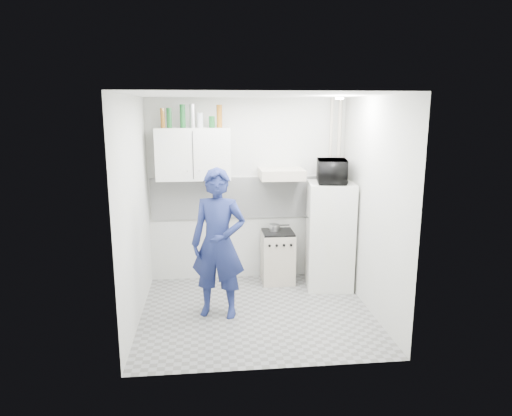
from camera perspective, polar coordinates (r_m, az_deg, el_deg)
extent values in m
plane|color=gray|center=(5.75, 0.08, -12.92)|extent=(2.80, 2.80, 0.00)
plane|color=white|center=(5.20, 0.09, 13.96)|extent=(2.80, 2.80, 0.00)
plane|color=silver|center=(6.55, -1.08, 2.18)|extent=(2.80, 0.00, 2.80)
plane|color=silver|center=(5.37, -14.96, -0.49)|extent=(0.00, 2.60, 2.60)
plane|color=silver|center=(5.65, 14.36, 0.16)|extent=(0.00, 2.60, 2.60)
imported|color=navy|center=(5.40, -4.73, -4.47)|extent=(0.74, 0.58, 1.79)
cube|color=#BCB09C|center=(6.59, 2.72, -6.20)|extent=(0.45, 0.45, 0.72)
cube|color=silver|center=(6.39, 9.21, -3.40)|extent=(0.68, 0.68, 1.47)
cube|color=black|center=(6.48, 2.75, -3.06)|extent=(0.43, 0.43, 0.03)
cylinder|color=silver|center=(6.53, 2.30, -2.41)|extent=(0.16, 0.16, 0.09)
imported|color=black|center=(6.22, 9.49, 4.56)|extent=(0.62, 0.48, 0.31)
cylinder|color=brown|center=(6.28, -11.59, 10.96)|extent=(0.06, 0.06, 0.26)
cylinder|color=#144C1E|center=(6.27, -10.80, 11.00)|extent=(0.07, 0.07, 0.26)
cylinder|color=#144C1E|center=(6.26, -9.16, 11.27)|extent=(0.07, 0.07, 0.31)
cylinder|color=silver|center=(6.25, -7.96, 11.33)|extent=(0.07, 0.07, 0.31)
cylinder|color=#B2B7BC|center=(6.25, -6.99, 10.82)|extent=(0.08, 0.08, 0.20)
cylinder|color=#144C1E|center=(6.25, -5.54, 10.66)|extent=(0.08, 0.08, 0.15)
cylinder|color=brown|center=(6.25, -4.60, 11.36)|extent=(0.08, 0.08, 0.30)
cube|color=silver|center=(6.28, -7.84, 6.71)|extent=(1.00, 0.35, 0.70)
cube|color=#BCB09C|center=(6.31, 3.19, 4.27)|extent=(0.60, 0.50, 0.14)
cube|color=white|center=(6.55, -1.06, 1.30)|extent=(2.74, 0.03, 0.60)
cylinder|color=#BCB09C|center=(6.71, 10.13, 2.23)|extent=(0.05, 0.05, 2.60)
cylinder|color=#BCB09C|center=(6.67, 9.14, 2.22)|extent=(0.04, 0.04, 2.60)
cylinder|color=white|center=(5.59, 10.39, 13.34)|extent=(0.10, 0.10, 0.02)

